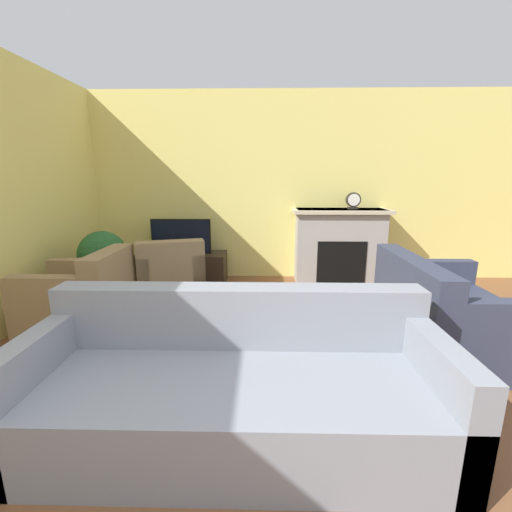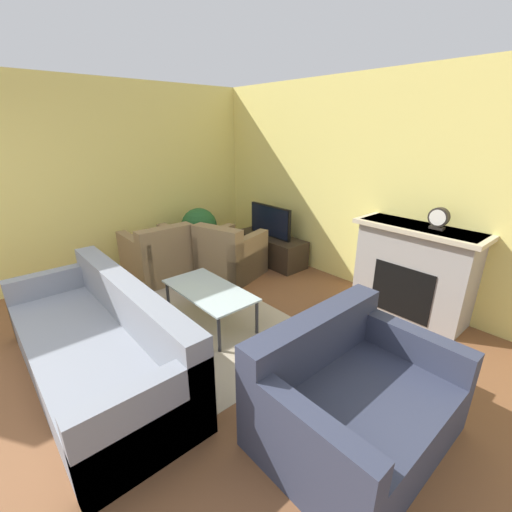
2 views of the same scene
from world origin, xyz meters
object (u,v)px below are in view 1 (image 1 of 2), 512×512
tv (181,236)px  couch_loveseat (447,316)px  couch_sectional (236,389)px  mantel_clock (353,200)px  armchair_accent (172,279)px  potted_plant (103,258)px  armchair_by_window (82,303)px  coffee_table (235,302)px

tv → couch_loveseat: 3.42m
couch_sectional → mantel_clock: bearing=65.5°
couch_loveseat → armchair_accent: same height
tv → mantel_clock: mantel_clock is taller
couch_loveseat → potted_plant: potted_plant is taller
couch_sectional → couch_loveseat: size_ratio=1.77×
armchair_by_window → potted_plant: (-0.14, 0.81, 0.26)m
couch_loveseat → potted_plant: bearing=73.7°
couch_loveseat → mantel_clock: mantel_clock is taller
armchair_by_window → coffee_table: bearing=85.8°
tv → potted_plant: (-0.75, -0.85, -0.12)m
armchair_accent → coffee_table: bearing=115.5°
couch_loveseat → armchair_by_window: 3.45m
coffee_table → armchair_accent: bearing=132.3°
couch_loveseat → armchair_by_window: same height
couch_loveseat → armchair_by_window: bearing=86.1°
potted_plant → mantel_clock: 3.38m
tv → potted_plant: tv is taller
tv → armchair_accent: (0.07, -0.86, -0.38)m
coffee_table → potted_plant: 1.92m
tv → coffee_table: bearing=-62.9°
tv → couch_loveseat: tv is taller
tv → armchair_by_window: tv is taller
mantel_clock → coffee_table: bearing=-128.9°
couch_loveseat → coffee_table: couch_loveseat is taller
armchair_accent → mantel_clock: size_ratio=4.37×
armchair_by_window → armchair_accent: same height
couch_loveseat → mantel_clock: bearing=11.0°
tv → couch_loveseat: bearing=-33.8°
mantel_clock → armchair_by_window: bearing=-150.1°
potted_plant → couch_loveseat: bearing=-16.3°
couch_sectional → armchair_by_window: same height
armchair_by_window → potted_plant: size_ratio=1.02×
coffee_table → couch_sectional: bearing=-85.0°
armchair_by_window → armchair_accent: (0.68, 0.80, 0.00)m
couch_sectional → armchair_accent: bearing=113.9°
couch_sectional → couch_loveseat: (1.81, 1.11, 0.00)m
tv → coffee_table: (0.92, -1.79, -0.31)m
tv → armchair_by_window: size_ratio=0.95×
coffee_table → couch_loveseat: bearing=-3.1°
couch_sectional → armchair_accent: (-0.95, 2.15, 0.01)m
armchair_by_window → armchair_accent: bearing=140.3°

